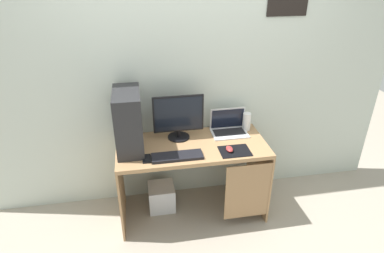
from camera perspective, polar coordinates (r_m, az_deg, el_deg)
ground_plane at (r=3.31m, az=0.00°, el=-14.16°), size 8.00×8.00×0.00m
wall_back at (r=2.95m, az=-1.13°, el=9.76°), size 4.00×0.05×2.60m
desk at (r=2.95m, az=0.38°, el=-5.86°), size 1.31×0.60×0.73m
pc_tower at (r=2.76m, az=-10.98°, el=0.93°), size 0.22×0.43×0.52m
monitor at (r=2.89m, az=-2.38°, el=1.58°), size 0.45×0.20×0.41m
laptop at (r=3.07m, az=6.41°, el=-0.25°), size 0.33×0.22×0.22m
speaker at (r=3.13m, az=9.46°, el=0.85°), size 0.08×0.08×0.17m
keyboard at (r=2.70m, az=-2.58°, el=-5.19°), size 0.42×0.14×0.02m
mousepad at (r=2.81m, az=7.45°, el=-4.25°), size 0.26×0.20×0.00m
mouse_left at (r=2.79m, az=6.53°, el=-3.90°), size 0.06×0.10×0.03m
cell_phone at (r=2.70m, az=-7.86°, el=-5.56°), size 0.07×0.13×0.01m
subwoofer at (r=3.27m, az=-5.32°, el=-12.03°), size 0.25×0.25×0.25m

